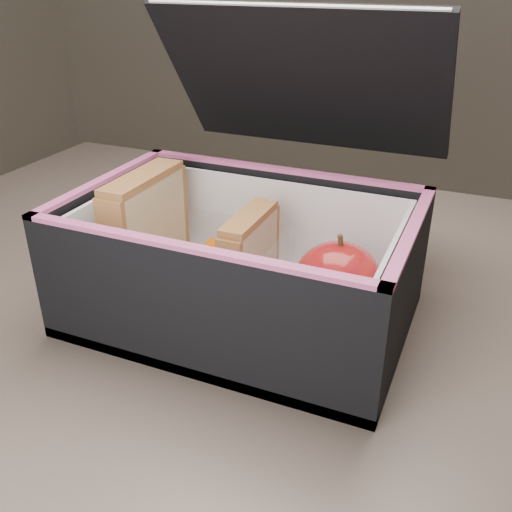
{
  "coord_description": "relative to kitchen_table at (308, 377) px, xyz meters",
  "views": [
    {
      "loc": [
        0.14,
        -0.48,
        1.06
      ],
      "look_at": [
        -0.05,
        -0.03,
        0.81
      ],
      "focal_mm": 40.0,
      "sensor_mm": 36.0,
      "label": 1
    }
  ],
  "objects": [
    {
      "name": "kitchen_table",
      "position": [
        0.0,
        0.0,
        0.0
      ],
      "size": [
        1.2,
        0.8,
        0.75
      ],
      "color": "brown",
      "rests_on": "ground"
    },
    {
      "name": "sandwich_left",
      "position": [
        -0.16,
        -0.04,
        0.17
      ],
      "size": [
        0.03,
        0.11,
        0.12
      ],
      "color": "tan",
      "rests_on": "plastic_tub"
    },
    {
      "name": "carrot_sticks",
      "position": [
        -0.11,
        -0.05,
        0.12
      ],
      "size": [
        0.04,
        0.13,
        0.03
      ],
      "color": "#D65100",
      "rests_on": "plastic_tub"
    },
    {
      "name": "sandwich_right",
      "position": [
        -0.05,
        -0.04,
        0.15
      ],
      "size": [
        0.02,
        0.08,
        0.09
      ],
      "color": "tan",
      "rests_on": "plastic_tub"
    },
    {
      "name": "plastic_tub",
      "position": [
        -0.11,
        -0.04,
        0.14
      ],
      "size": [
        0.16,
        0.11,
        0.07
      ],
      "primitive_type": null,
      "color": "white",
      "rests_on": "lunch_bag"
    },
    {
      "name": "paper_napkin",
      "position": [
        0.03,
        -0.03,
        0.11
      ],
      "size": [
        0.09,
        0.1,
        0.01
      ],
      "primitive_type": "cube",
      "rotation": [
        0.0,
        0.0,
        0.34
      ],
      "color": "white",
      "rests_on": "lunch_bag"
    },
    {
      "name": "red_apple",
      "position": [
        0.03,
        -0.04,
        0.15
      ],
      "size": [
        0.1,
        0.1,
        0.08
      ],
      "rotation": [
        0.0,
        0.0,
        -0.42
      ],
      "color": "maroon",
      "rests_on": "paper_napkin"
    },
    {
      "name": "lunch_bag",
      "position": [
        -0.06,
        -0.04,
        0.16
      ],
      "size": [
        0.31,
        0.33,
        0.28
      ],
      "color": "black",
      "rests_on": "kitchen_table"
    }
  ]
}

